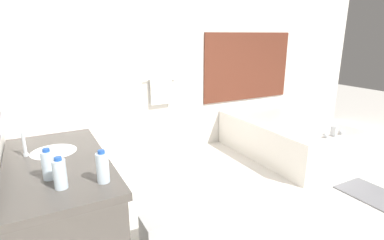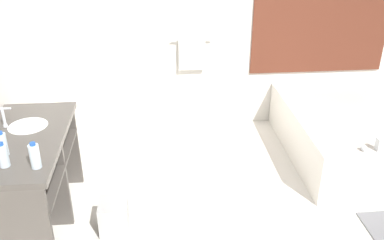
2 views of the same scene
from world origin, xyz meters
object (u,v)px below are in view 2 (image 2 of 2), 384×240
Objects in this scene: water_bottle_1 at (35,156)px; water_bottle_3 at (3,155)px; water_bottle_2 at (2,144)px; bathtub at (339,132)px; waste_bin at (114,216)px.

water_bottle_1 reaches higher than water_bottle_3.
water_bottle_1 reaches higher than water_bottle_2.
bathtub is 3.51m from water_bottle_3.
water_bottle_3 is (-0.23, 0.04, -0.01)m from water_bottle_1.
water_bottle_1 is 1.03× the size of water_bottle_2.
bathtub is 9.35× the size of water_bottle_2.
water_bottle_3 is at bearing -156.23° from waste_bin.
water_bottle_1 is 1.03m from waste_bin.
water_bottle_2 reaches higher than bathtub.
waste_bin is (0.46, 0.34, -0.85)m from water_bottle_1.
bathtub is at bearing 25.77° from water_bottle_1.
water_bottle_2 is at bearing 144.98° from water_bottle_1.
bathtub is 9.12× the size of water_bottle_1.
waste_bin is (0.69, 0.31, -0.85)m from water_bottle_3.
water_bottle_1 is (-2.92, -1.41, 0.70)m from bathtub.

